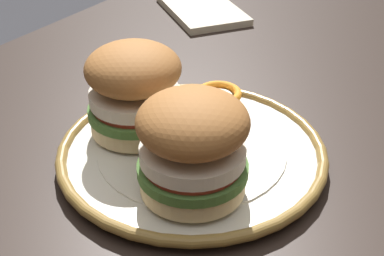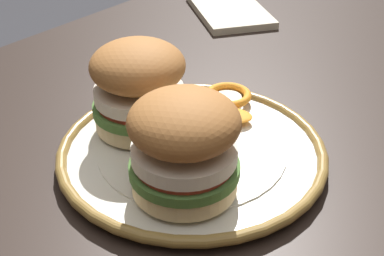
# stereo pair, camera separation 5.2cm
# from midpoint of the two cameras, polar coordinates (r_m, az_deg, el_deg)

# --- Properties ---
(dining_table) EXTENTS (1.46, 0.87, 0.71)m
(dining_table) POSITION_cam_midpoint_polar(r_m,az_deg,el_deg) (0.65, 0.28, -9.46)
(dining_table) COLOR black
(dining_table) RESTS_ON ground
(dinner_plate) EXTENTS (0.29, 0.29, 0.02)m
(dinner_plate) POSITION_cam_midpoint_polar(r_m,az_deg,el_deg) (0.59, -2.56, -2.60)
(dinner_plate) COLOR silver
(dinner_plate) RESTS_ON dining_table
(sandwich_half_left) EXTENTS (0.14, 0.14, 0.10)m
(sandwich_half_left) POSITION_cam_midpoint_polar(r_m,az_deg,el_deg) (0.49, -2.97, -1.75)
(sandwich_half_left) COLOR beige
(sandwich_half_left) RESTS_ON dinner_plate
(sandwich_half_right) EXTENTS (0.13, 0.13, 0.10)m
(sandwich_half_right) POSITION_cam_midpoint_polar(r_m,az_deg,el_deg) (0.59, -8.61, 4.08)
(sandwich_half_right) COLOR beige
(sandwich_half_right) RESTS_ON dinner_plate
(orange_peel_curled) EXTENTS (0.07, 0.07, 0.01)m
(orange_peel_curled) POSITION_cam_midpoint_polar(r_m,az_deg,el_deg) (0.67, 0.57, 3.55)
(orange_peel_curled) COLOR orange
(orange_peel_curled) RESTS_ON dinner_plate
(orange_peel_strip_long) EXTENTS (0.06, 0.07, 0.01)m
(orange_peel_strip_long) POSITION_cam_midpoint_polar(r_m,az_deg,el_deg) (0.63, 0.77, 1.51)
(orange_peel_strip_long) COLOR orange
(orange_peel_strip_long) RESTS_ON dinner_plate
(folded_napkin) EXTENTS (0.19, 0.21, 0.01)m
(folded_napkin) POSITION_cam_midpoint_polar(r_m,az_deg,el_deg) (0.98, -0.48, 12.26)
(folded_napkin) COLOR beige
(folded_napkin) RESTS_ON dining_table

